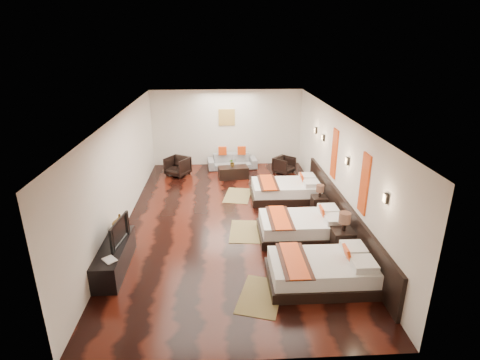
{
  "coord_description": "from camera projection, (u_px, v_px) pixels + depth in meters",
  "views": [
    {
      "loc": [
        -0.26,
        -9.17,
        4.59
      ],
      "look_at": [
        0.24,
        0.06,
        1.1
      ],
      "focal_mm": 28.62,
      "sensor_mm": 36.0,
      "label": 1
    }
  ],
  "objects": [
    {
      "name": "orange_panel_a",
      "position": [
        364.0,
        184.0,
        7.96
      ],
      "size": [
        0.04,
        0.4,
        1.3
      ],
      "primitive_type": "cube",
      "color": "#D86014",
      "rests_on": "right_wall"
    },
    {
      "name": "armchair_right",
      "position": [
        284.0,
        165.0,
        13.58
      ],
      "size": [
        0.89,
        0.89,
        0.58
      ],
      "primitive_type": "imported",
      "rotation": [
        0.0,
        0.0,
        0.82
      ],
      "color": "black",
      "rests_on": "floor"
    },
    {
      "name": "jute_mat_near",
      "position": [
        261.0,
        296.0,
        7.19
      ],
      "size": [
        1.07,
        1.37,
        0.01
      ],
      "primitive_type": "cube",
      "rotation": [
        0.0,
        0.0,
        -0.3
      ],
      "color": "olive",
      "rests_on": "floor"
    },
    {
      "name": "gold_artwork",
      "position": [
        227.0,
        117.0,
        13.99
      ],
      "size": [
        0.6,
        0.04,
        0.6
      ],
      "primitive_type": "cube",
      "color": "#AD873F",
      "rests_on": "back_wall"
    },
    {
      "name": "headboard_panel",
      "position": [
        342.0,
        215.0,
        9.43
      ],
      "size": [
        0.08,
        6.6,
        0.9
      ],
      "primitive_type": "cube",
      "color": "black",
      "rests_on": "floor"
    },
    {
      "name": "orange_panel_b",
      "position": [
        334.0,
        154.0,
        10.02
      ],
      "size": [
        0.04,
        0.4,
        1.3
      ],
      "primitive_type": "cube",
      "color": "#D86014",
      "rests_on": "right_wall"
    },
    {
      "name": "back_wall",
      "position": [
        227.0,
        128.0,
        14.15
      ],
      "size": [
        5.5,
        0.01,
        2.8
      ],
      "primitive_type": "cube",
      "color": "silver",
      "rests_on": "floor"
    },
    {
      "name": "sconce_near",
      "position": [
        386.0,
        198.0,
        6.88
      ],
      "size": [
        0.07,
        0.12,
        0.18
      ],
      "color": "black",
      "rests_on": "right_wall"
    },
    {
      "name": "sconce_mid",
      "position": [
        347.0,
        161.0,
        8.94
      ],
      "size": [
        0.07,
        0.12,
        0.18
      ],
      "color": "black",
      "rests_on": "right_wall"
    },
    {
      "name": "tv",
      "position": [
        115.0,
        231.0,
        7.87
      ],
      "size": [
        0.25,
        0.93,
        0.53
      ],
      "primitive_type": "imported",
      "rotation": [
        0.0,
        0.0,
        1.43
      ],
      "color": "black",
      "rests_on": "tv_console"
    },
    {
      "name": "floor",
      "position": [
        231.0,
        219.0,
        10.2
      ],
      "size": [
        5.5,
        9.5,
        0.01
      ],
      "primitive_type": "cube",
      "color": "black",
      "rests_on": "ground"
    },
    {
      "name": "ceiling",
      "position": [
        230.0,
        115.0,
        9.21
      ],
      "size": [
        5.5,
        9.5,
        0.01
      ],
      "primitive_type": "cube",
      "color": "white",
      "rests_on": "floor"
    },
    {
      "name": "bed_near",
      "position": [
        322.0,
        271.0,
        7.5
      ],
      "size": [
        2.08,
        1.31,
        0.79
      ],
      "color": "black",
      "rests_on": "floor"
    },
    {
      "name": "left_wall",
      "position": [
        121.0,
        172.0,
        9.57
      ],
      "size": [
        0.01,
        9.5,
        2.8
      ],
      "primitive_type": "cube",
      "color": "silver",
      "rests_on": "floor"
    },
    {
      "name": "right_wall",
      "position": [
        337.0,
        168.0,
        9.85
      ],
      "size": [
        0.01,
        9.5,
        2.8
      ],
      "primitive_type": "cube",
      "color": "silver",
      "rests_on": "floor"
    },
    {
      "name": "bed_mid",
      "position": [
        303.0,
        227.0,
        9.25
      ],
      "size": [
        2.06,
        1.29,
        0.79
      ],
      "color": "black",
      "rests_on": "floor"
    },
    {
      "name": "book",
      "position": [
        104.0,
        262.0,
        7.26
      ],
      "size": [
        0.34,
        0.35,
        0.03
      ],
      "primitive_type": "imported",
      "rotation": [
        0.0,
        0.0,
        0.73
      ],
      "color": "black",
      "rests_on": "tv_console"
    },
    {
      "name": "tv_console",
      "position": [
        115.0,
        257.0,
        7.95
      ],
      "size": [
        0.5,
        1.8,
        0.55
      ],
      "primitive_type": "cube",
      "color": "black",
      "rests_on": "floor"
    },
    {
      "name": "jute_mat_mid",
      "position": [
        245.0,
        231.0,
        9.57
      ],
      "size": [
        0.87,
        1.27,
        0.01
      ],
      "primitive_type": "cube",
      "rotation": [
        0.0,
        0.0,
        -0.1
      ],
      "color": "olive",
      "rests_on": "floor"
    },
    {
      "name": "sconce_lounge",
      "position": [
        316.0,
        130.0,
        11.83
      ],
      "size": [
        0.07,
        0.12,
        0.18
      ],
      "color": "black",
      "rests_on": "right_wall"
    },
    {
      "name": "nightstand_b",
      "position": [
        319.0,
        202.0,
        10.57
      ],
      "size": [
        0.4,
        0.4,
        0.79
      ],
      "color": "black",
      "rests_on": "floor"
    },
    {
      "name": "coffee_table",
      "position": [
        233.0,
        172.0,
        13.13
      ],
      "size": [
        1.06,
        0.64,
        0.4
      ],
      "primitive_type": "cube",
      "rotation": [
        0.0,
        0.0,
        0.14
      ],
      "color": "black",
      "rests_on": "floor"
    },
    {
      "name": "nightstand_a",
      "position": [
        343.0,
        238.0,
        8.57
      ],
      "size": [
        0.49,
        0.49,
        0.97
      ],
      "color": "black",
      "rests_on": "floor"
    },
    {
      "name": "sofa",
      "position": [
        232.0,
        161.0,
        14.09
      ],
      "size": [
        1.84,
        0.85,
        0.52
      ],
      "primitive_type": "imported",
      "rotation": [
        0.0,
        0.0,
        0.09
      ],
      "color": "gray",
      "rests_on": "floor"
    },
    {
      "name": "bed_far",
      "position": [
        286.0,
        190.0,
        11.44
      ],
      "size": [
        2.05,
        1.29,
        0.78
      ],
      "color": "black",
      "rests_on": "floor"
    },
    {
      "name": "figurine",
      "position": [
        120.0,
        222.0,
        8.44
      ],
      "size": [
        0.43,
        0.43,
        0.37
      ],
      "primitive_type": "imported",
      "rotation": [
        0.0,
        0.0,
        0.25
      ],
      "color": "brown",
      "rests_on": "tv_console"
    },
    {
      "name": "armchair_left",
      "position": [
        178.0,
        166.0,
        13.34
      ],
      "size": [
        0.98,
        0.99,
        0.66
      ],
      "primitive_type": "imported",
      "rotation": [
        0.0,
        0.0,
        -0.57
      ],
      "color": "black",
      "rests_on": "floor"
    },
    {
      "name": "sconce_far",
      "position": [
        323.0,
        138.0,
        10.99
      ],
      "size": [
        0.07,
        0.12,
        0.18
      ],
      "color": "black",
      "rests_on": "right_wall"
    },
    {
      "name": "jute_mat_far",
      "position": [
        238.0,
        195.0,
        11.72
      ],
      "size": [
        0.97,
        1.32,
        0.01
      ],
      "primitive_type": "cube",
      "rotation": [
        0.0,
        0.0,
        -0.19
      ],
      "color": "olive",
      "rests_on": "floor"
    },
    {
      "name": "table_plant",
      "position": [
        233.0,
        162.0,
        13.08
      ],
      "size": [
        0.3,
        0.28,
        0.27
      ],
      "primitive_type": "imported",
      "rotation": [
        0.0,
        0.0,
        0.3
      ],
      "color": "#2D571D",
      "rests_on": "coffee_table"
    }
  ]
}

